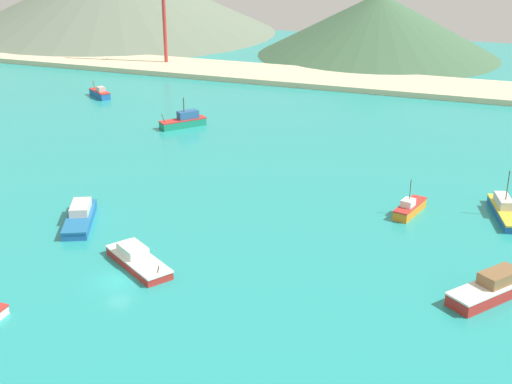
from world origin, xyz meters
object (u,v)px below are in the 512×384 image
(fishing_boat_3, at_px, (100,93))
(fishing_boat_4, at_px, (504,210))
(fishing_boat_7, at_px, (492,288))
(fishing_boat_8, at_px, (410,208))
(fishing_boat_6, at_px, (137,259))
(fishing_boat_2, at_px, (184,121))
(fishing_boat_5, at_px, (80,217))

(fishing_boat_3, relative_size, fishing_boat_4, 0.63)
(fishing_boat_7, relative_size, fishing_boat_8, 1.40)
(fishing_boat_6, bearing_deg, fishing_boat_3, 125.37)
(fishing_boat_3, bearing_deg, fishing_boat_8, -28.76)
(fishing_boat_2, distance_m, fishing_boat_8, 51.83)
(fishing_boat_4, bearing_deg, fishing_boat_5, -157.39)
(fishing_boat_6, distance_m, fishing_boat_7, 37.64)
(fishing_boat_6, height_order, fishing_boat_7, fishing_boat_7)
(fishing_boat_6, xyz_separation_m, fishing_boat_8, (26.03, 24.88, 0.08))
(fishing_boat_8, bearing_deg, fishing_boat_6, -136.29)
(fishing_boat_5, distance_m, fishing_boat_7, 49.56)
(fishing_boat_2, height_order, fishing_boat_8, fishing_boat_2)
(fishing_boat_7, bearing_deg, fishing_boat_8, 121.02)
(fishing_boat_5, bearing_deg, fishing_boat_2, 98.57)
(fishing_boat_3, height_order, fishing_boat_4, fishing_boat_4)
(fishing_boat_4, distance_m, fishing_boat_8, 12.06)
(fishing_boat_4, bearing_deg, fishing_boat_8, -163.17)
(fishing_boat_3, relative_size, fishing_boat_7, 0.69)
(fishing_boat_3, xyz_separation_m, fishing_boat_5, (33.08, -56.66, -0.06))
(fishing_boat_6, height_order, fishing_boat_8, fishing_boat_8)
(fishing_boat_4, relative_size, fishing_boat_7, 1.10)
(fishing_boat_2, distance_m, fishing_boat_5, 43.55)
(fishing_boat_2, height_order, fishing_boat_6, fishing_boat_2)
(fishing_boat_7, distance_m, fishing_boat_8, 21.41)
(fishing_boat_4, height_order, fishing_boat_5, fishing_boat_4)
(fishing_boat_4, distance_m, fishing_boat_6, 47.09)
(fishing_boat_4, bearing_deg, fishing_boat_3, 156.70)
(fishing_boat_5, height_order, fishing_boat_7, fishing_boat_7)
(fishing_boat_6, bearing_deg, fishing_boat_2, 110.56)
(fishing_boat_5, height_order, fishing_boat_8, fishing_boat_8)
(fishing_boat_4, xyz_separation_m, fishing_boat_5, (-50.06, -20.85, -0.01))
(fishing_boat_6, relative_size, fishing_boat_7, 1.03)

